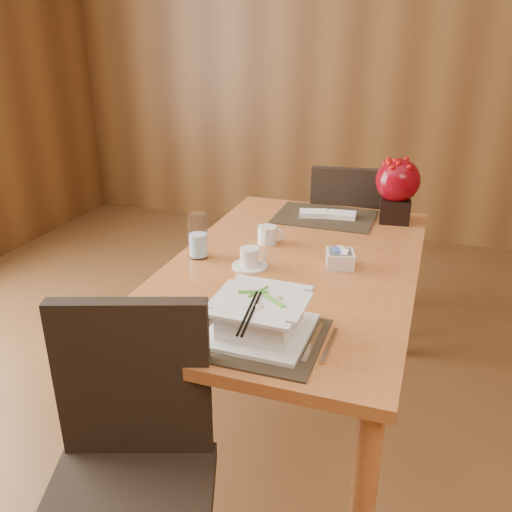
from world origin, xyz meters
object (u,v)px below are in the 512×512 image
(near_chair, at_px, (130,459))
(creamer_jug, at_px, (267,235))
(coffee_cup, at_px, (250,259))
(berry_decor, at_px, (397,186))
(bread_plate, at_px, (116,327))
(water_glass, at_px, (198,236))
(soup_setting, at_px, (260,317))
(far_chair, at_px, (350,239))
(sugar_caddy, at_px, (340,259))
(dining_table, at_px, (293,286))

(near_chair, bearing_deg, creamer_jug, 68.48)
(coffee_cup, distance_m, berry_decor, 0.84)
(coffee_cup, height_order, creamer_jug, coffee_cup)
(berry_decor, height_order, bread_plate, berry_decor)
(water_glass, distance_m, berry_decor, 0.95)
(water_glass, relative_size, bread_plate, 1.13)
(coffee_cup, relative_size, near_chair, 0.14)
(soup_setting, height_order, near_chair, near_chair)
(creamer_jug, xyz_separation_m, far_chair, (0.23, 0.73, -0.26))
(bread_plate, xyz_separation_m, near_chair, (0.17, -0.25, -0.23))
(sugar_caddy, xyz_separation_m, far_chair, (-0.10, 0.87, -0.25))
(coffee_cup, relative_size, far_chair, 0.14)
(water_glass, bearing_deg, coffee_cup, -6.83)
(dining_table, bearing_deg, near_chair, -102.75)
(bread_plate, height_order, far_chair, far_chair)
(soup_setting, distance_m, water_glass, 0.61)
(far_chair, bearing_deg, berry_decor, 120.82)
(creamer_jug, bearing_deg, near_chair, -101.48)
(water_glass, height_order, berry_decor, berry_decor)
(bread_plate, bearing_deg, water_glass, 89.17)
(creamer_jug, height_order, far_chair, far_chair)
(water_glass, bearing_deg, soup_setting, -48.78)
(dining_table, height_order, coffee_cup, coffee_cup)
(dining_table, bearing_deg, berry_decor, 62.89)
(coffee_cup, xyz_separation_m, creamer_jug, (-0.01, 0.25, 0.00))
(soup_setting, distance_m, near_chair, 0.51)
(dining_table, xyz_separation_m, creamer_jug, (-0.16, 0.16, 0.13))
(berry_decor, xyz_separation_m, far_chair, (-0.23, 0.29, -0.39))
(sugar_caddy, bearing_deg, water_glass, -170.55)
(dining_table, relative_size, soup_setting, 5.20)
(sugar_caddy, bearing_deg, berry_decor, 76.47)
(berry_decor, bearing_deg, soup_setting, -103.31)
(berry_decor, xyz_separation_m, near_chair, (-0.51, -1.48, -0.39))
(sugar_caddy, relative_size, bread_plate, 0.64)
(coffee_cup, distance_m, far_chair, 1.04)
(far_chair, bearing_deg, coffee_cup, 69.09)
(bread_plate, distance_m, far_chair, 1.60)
(dining_table, xyz_separation_m, sugar_caddy, (0.17, 0.02, 0.13))
(berry_decor, bearing_deg, bread_plate, -118.74)
(sugar_caddy, distance_m, near_chair, 1.01)
(water_glass, bearing_deg, bread_plate, -90.83)
(coffee_cup, distance_m, creamer_jug, 0.25)
(soup_setting, bearing_deg, near_chair, -123.13)
(soup_setting, relative_size, far_chair, 0.31)
(soup_setting, distance_m, bread_plate, 0.43)
(sugar_caddy, distance_m, far_chair, 0.91)
(soup_setting, relative_size, coffee_cup, 2.16)
(water_glass, bearing_deg, dining_table, 10.15)
(dining_table, relative_size, berry_decor, 5.21)
(dining_table, relative_size, coffee_cup, 11.25)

